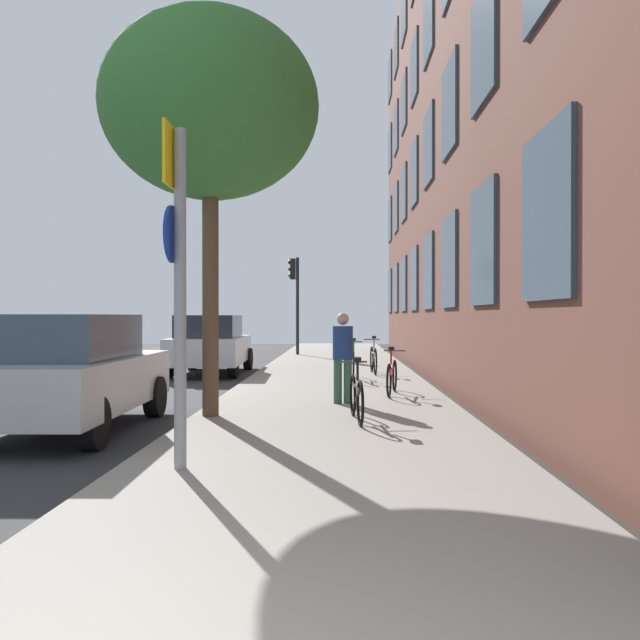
{
  "coord_description": "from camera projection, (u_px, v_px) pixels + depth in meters",
  "views": [
    {
      "loc": [
        1.21,
        -2.02,
        1.61
      ],
      "look_at": [
        0.81,
        11.6,
        1.53
      ],
      "focal_mm": 37.22,
      "sensor_mm": 36.0,
      "label": 1
    }
  ],
  "objects": [
    {
      "name": "ground_plane",
      "position": [
        200.0,
        378.0,
        17.13
      ],
      "size": [
        41.8,
        41.8,
        0.0
      ],
      "primitive_type": "plane",
      "color": "#332D28"
    },
    {
      "name": "road_asphalt",
      "position": [
        119.0,
        378.0,
        17.19
      ],
      "size": [
        7.0,
        38.0,
        0.01
      ],
      "primitive_type": "cube",
      "color": "#2D2D30",
      "rests_on": "ground"
    },
    {
      "name": "sidewalk",
      "position": [
        335.0,
        376.0,
        17.03
      ],
      "size": [
        4.2,
        38.0,
        0.12
      ],
      "primitive_type": "cube",
      "color": "gray",
      "rests_on": "ground"
    },
    {
      "name": "building_facade",
      "position": [
        439.0,
        110.0,
        16.41
      ],
      "size": [
        0.56,
        27.0,
        13.39
      ],
      "color": "brown",
      "rests_on": "ground"
    },
    {
      "name": "sign_post",
      "position": [
        178.0,
        267.0,
        6.46
      ],
      "size": [
        0.16,
        0.6,
        3.34
      ],
      "color": "gray",
      "rests_on": "sidewalk"
    },
    {
      "name": "traffic_light",
      "position": [
        295.0,
        288.0,
        25.66
      ],
      "size": [
        0.43,
        0.24,
        3.76
      ],
      "color": "black",
      "rests_on": "sidewalk"
    },
    {
      "name": "tree_near",
      "position": [
        210.0,
        108.0,
        9.85
      ],
      "size": [
        3.24,
        3.24,
        5.99
      ],
      "color": "brown",
      "rests_on": "sidewalk"
    },
    {
      "name": "bicycle_0",
      "position": [
        356.0,
        396.0,
        9.39
      ],
      "size": [
        0.42,
        1.58,
        0.92
      ],
      "color": "black",
      "rests_on": "sidewalk"
    },
    {
      "name": "bicycle_1",
      "position": [
        392.0,
        376.0,
        12.57
      ],
      "size": [
        0.47,
        1.63,
        0.91
      ],
      "color": "black",
      "rests_on": "sidewalk"
    },
    {
      "name": "bicycle_2",
      "position": [
        354.0,
        363.0,
        15.52
      ],
      "size": [
        0.42,
        1.71,
        0.98
      ],
      "color": "black",
      "rests_on": "sidewalk"
    },
    {
      "name": "bicycle_3",
      "position": [
        374.0,
        359.0,
        17.1
      ],
      "size": [
        0.42,
        1.69,
        0.98
      ],
      "color": "black",
      "rests_on": "sidewalk"
    },
    {
      "name": "pedestrian_0",
      "position": [
        343.0,
        352.0,
        11.26
      ],
      "size": [
        0.45,
        0.45,
        1.54
      ],
      "color": "#33594C",
      "rests_on": "sidewalk"
    },
    {
      "name": "car_0",
      "position": [
        67.0,
        371.0,
        9.15
      ],
      "size": [
        1.95,
        4.16,
        1.62
      ],
      "color": "#B7B7BC",
      "rests_on": "road_asphalt"
    },
    {
      "name": "car_1",
      "position": [
        211.0,
        344.0,
        18.35
      ],
      "size": [
        2.03,
        4.47,
        1.62
      ],
      "color": "silver",
      "rests_on": "road_asphalt"
    }
  ]
}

